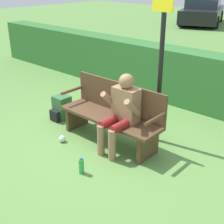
{
  "coord_description": "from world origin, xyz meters",
  "views": [
    {
      "loc": [
        2.97,
        -3.23,
        2.47
      ],
      "look_at": [
        0.15,
        -0.1,
        0.59
      ],
      "focal_mm": 50.0,
      "sensor_mm": 36.0,
      "label": 1
    }
  ],
  "objects_px": {
    "person_seated": "(121,110)",
    "parked_car": "(202,12)",
    "backpack": "(61,108)",
    "water_bottle": "(81,166)",
    "park_bench": "(112,114)",
    "signpost": "(161,63)"
  },
  "relations": [
    {
      "from": "signpost",
      "to": "backpack",
      "type": "bearing_deg",
      "value": -164.66
    },
    {
      "from": "person_seated",
      "to": "backpack",
      "type": "height_order",
      "value": "person_seated"
    },
    {
      "from": "water_bottle",
      "to": "signpost",
      "type": "relative_size",
      "value": 0.1
    },
    {
      "from": "parked_car",
      "to": "person_seated",
      "type": "bearing_deg",
      "value": -177.69
    },
    {
      "from": "signpost",
      "to": "parked_car",
      "type": "bearing_deg",
      "value": 114.28
    },
    {
      "from": "backpack",
      "to": "signpost",
      "type": "height_order",
      "value": "signpost"
    },
    {
      "from": "signpost",
      "to": "parked_car",
      "type": "xyz_separation_m",
      "value": [
        -5.48,
        12.14,
        -0.66
      ]
    },
    {
      "from": "water_bottle",
      "to": "person_seated",
      "type": "bearing_deg",
      "value": 91.76
    },
    {
      "from": "park_bench",
      "to": "water_bottle",
      "type": "relative_size",
      "value": 7.42
    },
    {
      "from": "park_bench",
      "to": "person_seated",
      "type": "xyz_separation_m",
      "value": [
        0.29,
        -0.12,
        0.19
      ]
    },
    {
      "from": "park_bench",
      "to": "water_bottle",
      "type": "xyz_separation_m",
      "value": [
        0.32,
        -0.97,
        -0.35
      ]
    },
    {
      "from": "backpack",
      "to": "signpost",
      "type": "bearing_deg",
      "value": 15.34
    },
    {
      "from": "parked_car",
      "to": "water_bottle",
      "type": "bearing_deg",
      "value": -178.86
    },
    {
      "from": "person_seated",
      "to": "backpack",
      "type": "relative_size",
      "value": 2.7
    },
    {
      "from": "backpack",
      "to": "signpost",
      "type": "distance_m",
      "value": 2.12
    },
    {
      "from": "park_bench",
      "to": "backpack",
      "type": "relative_size",
      "value": 4.03
    },
    {
      "from": "person_seated",
      "to": "parked_car",
      "type": "height_order",
      "value": "parked_car"
    },
    {
      "from": "park_bench",
      "to": "water_bottle",
      "type": "bearing_deg",
      "value": -72.01
    },
    {
      "from": "person_seated",
      "to": "water_bottle",
      "type": "bearing_deg",
      "value": -88.24
    },
    {
      "from": "person_seated",
      "to": "parked_car",
      "type": "bearing_deg",
      "value": 112.36
    },
    {
      "from": "person_seated",
      "to": "signpost",
      "type": "xyz_separation_m",
      "value": [
        0.25,
        0.58,
        0.63
      ]
    },
    {
      "from": "backpack",
      "to": "water_bottle",
      "type": "height_order",
      "value": "backpack"
    }
  ]
}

